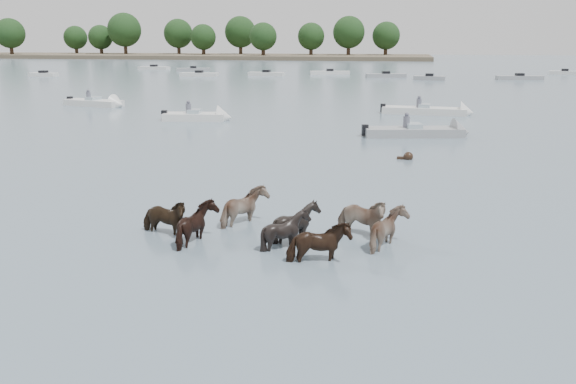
# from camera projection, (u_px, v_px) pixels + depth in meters

# --- Properties ---
(ground) EXTENTS (400.00, 400.00, 0.00)m
(ground) POSITION_uv_depth(u_px,v_px,m) (283.00, 263.00, 14.31)
(ground) COLOR slate
(ground) RESTS_ON ground
(shoreline) EXTENTS (160.00, 30.00, 1.00)m
(shoreline) POSITION_uv_depth(u_px,v_px,m) (144.00, 56.00, 169.43)
(shoreline) COLOR #4C4233
(shoreline) RESTS_ON ground
(pony_herd) EXTENTS (7.58, 3.95, 1.35)m
(pony_herd) POSITION_uv_depth(u_px,v_px,m) (280.00, 226.00, 15.87)
(pony_herd) COLOR black
(pony_herd) RESTS_ON ground
(swimming_pony) EXTENTS (0.72, 0.44, 0.44)m
(swimming_pony) POSITION_uv_depth(u_px,v_px,m) (407.00, 157.00, 26.64)
(swimming_pony) COLOR black
(swimming_pony) RESTS_ON ground
(motorboat_a) EXTENTS (4.76, 2.20, 1.92)m
(motorboat_a) POSITION_uv_depth(u_px,v_px,m) (205.00, 117.00, 39.36)
(motorboat_a) COLOR silver
(motorboat_a) RESTS_ON ground
(motorboat_b) EXTENTS (6.09, 2.76, 1.92)m
(motorboat_b) POSITION_uv_depth(u_px,v_px,m) (427.00, 132.00, 32.96)
(motorboat_b) COLOR gray
(motorboat_b) RESTS_ON ground
(motorboat_c) EXTENTS (6.60, 2.16, 1.92)m
(motorboat_c) POSITION_uv_depth(u_px,v_px,m) (436.00, 111.00, 42.46)
(motorboat_c) COLOR silver
(motorboat_c) RESTS_ON ground
(motorboat_f) EXTENTS (5.67, 2.81, 1.92)m
(motorboat_f) POSITION_uv_depth(u_px,v_px,m) (101.00, 103.00, 47.65)
(motorboat_f) COLOR silver
(motorboat_f) RESTS_ON ground
(distant_flotilla) EXTENTS (103.11, 23.80, 0.93)m
(distant_flotilla) POSITION_uv_depth(u_px,v_px,m) (389.00, 74.00, 87.20)
(distant_flotilla) COLOR silver
(distant_flotilla) RESTS_ON ground
(treeline) EXTENTS (144.28, 23.08, 12.58)m
(treeline) POSITION_uv_depth(u_px,v_px,m) (154.00, 34.00, 169.50)
(treeline) COLOR #382619
(treeline) RESTS_ON ground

